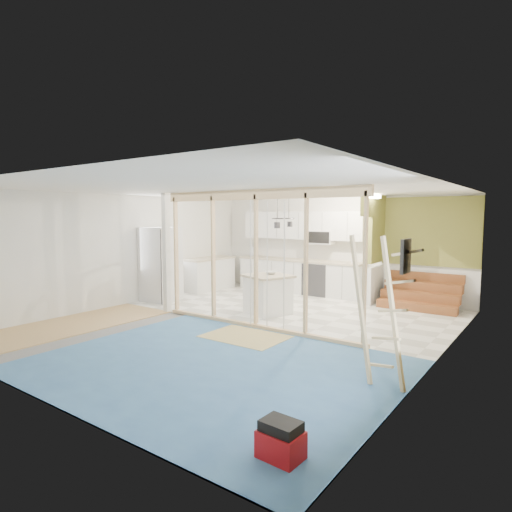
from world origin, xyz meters
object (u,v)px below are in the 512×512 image
Objects in this scene: fridge at (161,264)px; island at (268,295)px; toolbox at (281,441)px; ladder at (381,311)px.

fridge reaches higher than island.
toolbox is 2.25m from ladder.
toolbox is at bearing -38.74° from fridge.
toolbox is at bearing -34.00° from island.
toolbox is at bearing -68.56° from ladder.
ladder reaches higher than fridge.
fridge is 3.00m from island.
fridge is at bearing 148.95° from toolbox.
fridge is 7.42m from toolbox.
fridge is 6.56m from ladder.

